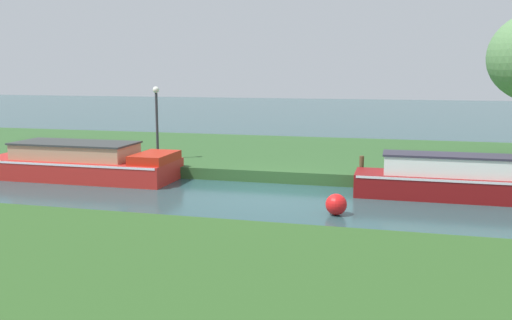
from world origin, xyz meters
The scene contains 8 objects.
ground_plane centered at (0.00, 0.00, 0.00)m, with size 120.00×120.00×0.00m, color #27494C.
riverbank_far centered at (0.00, 7.00, 0.20)m, with size 72.00×10.00×0.40m, color #2E5529.
maroon_barge centered at (5.64, 1.20, 0.58)m, with size 6.42×1.45×1.31m.
red_narrowboat centered at (-7.02, 1.20, 0.54)m, with size 6.85×2.26×1.27m.
lamp_post centered at (-5.18, 3.46, 2.14)m, with size 0.24×0.24×2.74m.
mooring_post_near centered at (2.50, 2.33, 0.69)m, with size 0.15×0.15×0.59m, color brown.
mooring_post_far centered at (5.06, 2.33, 0.69)m, with size 0.16×0.16×0.59m, color brown.
channel_buoy centered at (2.11, -1.53, 0.28)m, with size 0.56×0.56×0.56m, color red.
Camera 1 is at (3.52, -15.30, 3.68)m, focal length 38.06 mm.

